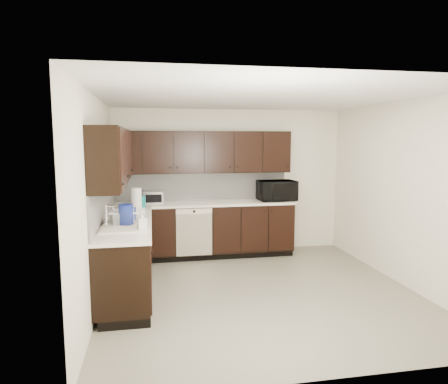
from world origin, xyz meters
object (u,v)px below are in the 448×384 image
Objects in this scene: sink at (126,231)px; toaster_oven at (154,197)px; blue_pitcher at (126,215)px; microwave at (277,191)px; storage_bin at (128,217)px.

sink is 2.56× the size of toaster_oven.
toaster_oven is 1.21× the size of blue_pitcher.
microwave is 2.08m from toaster_oven.
sink is 3.09× the size of blue_pitcher.
toaster_oven is (-2.08, 0.05, -0.07)m from microwave.
microwave is at bearing 32.17° from storage_bin.
microwave is at bearing 3.05° from toaster_oven.
sink is at bearing -97.30° from toaster_oven.
microwave is 1.54× the size of storage_bin.
sink reaches higher than toaster_oven.
storage_bin is (0.03, 0.14, 0.14)m from sink.
toaster_oven is 1.72m from blue_pitcher.
microwave is at bearing 52.18° from blue_pitcher.
microwave reaches higher than blue_pitcher.
microwave reaches higher than sink.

